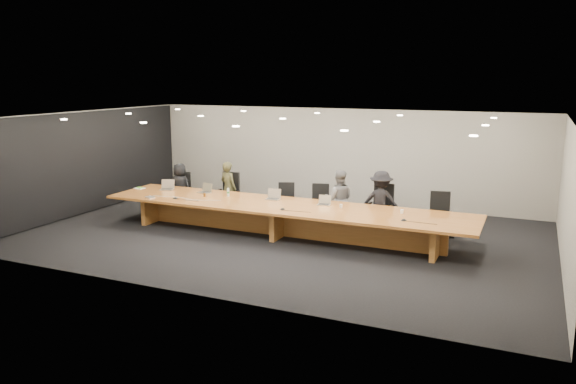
# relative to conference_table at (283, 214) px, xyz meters

# --- Properties ---
(ground) EXTENTS (12.00, 12.00, 0.00)m
(ground) POSITION_rel_conference_table_xyz_m (0.00, 0.00, -0.52)
(ground) COLOR black
(ground) RESTS_ON ground
(back_wall) EXTENTS (12.00, 0.02, 2.80)m
(back_wall) POSITION_rel_conference_table_xyz_m (0.00, 4.00, 0.88)
(back_wall) COLOR beige
(back_wall) RESTS_ON ground
(left_wall_panel) EXTENTS (0.08, 7.84, 2.74)m
(left_wall_panel) POSITION_rel_conference_table_xyz_m (-5.94, 0.00, 0.85)
(left_wall_panel) COLOR black
(left_wall_panel) RESTS_ON ground
(conference_table) EXTENTS (9.00, 1.80, 0.75)m
(conference_table) POSITION_rel_conference_table_xyz_m (0.00, 0.00, 0.00)
(conference_table) COLOR #975420
(conference_table) RESTS_ON ground
(chair_far_left) EXTENTS (0.69, 0.69, 1.06)m
(chair_far_left) POSITION_rel_conference_table_xyz_m (-3.75, 1.30, 0.01)
(chair_far_left) COLOR black
(chair_far_left) RESTS_ON ground
(chair_left) EXTENTS (0.62, 0.62, 1.19)m
(chair_left) POSITION_rel_conference_table_xyz_m (-2.20, 1.19, 0.07)
(chair_left) COLOR black
(chair_left) RESTS_ON ground
(chair_mid_left) EXTENTS (0.65, 0.65, 1.01)m
(chair_mid_left) POSITION_rel_conference_table_xyz_m (-0.51, 1.31, -0.02)
(chair_mid_left) COLOR black
(chair_mid_left) RESTS_ON ground
(chair_mid_right) EXTENTS (0.64, 0.64, 1.04)m
(chair_mid_right) POSITION_rel_conference_table_xyz_m (0.42, 1.34, 0.00)
(chair_mid_right) COLOR black
(chair_mid_right) RESTS_ON ground
(chair_right) EXTENTS (0.67, 0.67, 1.20)m
(chair_right) POSITION_rel_conference_table_xyz_m (2.03, 1.22, 0.08)
(chair_right) COLOR black
(chair_right) RESTS_ON ground
(chair_far_right) EXTENTS (0.64, 0.64, 1.10)m
(chair_far_right) POSITION_rel_conference_table_xyz_m (3.42, 1.29, 0.03)
(chair_far_right) COLOR black
(chair_far_right) RESTS_ON ground
(person_a) EXTENTS (0.65, 0.42, 1.33)m
(person_a) POSITION_rel_conference_table_xyz_m (-3.75, 1.24, 0.14)
(person_a) COLOR black
(person_a) RESTS_ON ground
(person_b) EXTENTS (0.62, 0.50, 1.48)m
(person_b) POSITION_rel_conference_table_xyz_m (-2.18, 1.23, 0.22)
(person_b) COLOR #37361E
(person_b) RESTS_ON ground
(person_c) EXTENTS (0.84, 0.73, 1.46)m
(person_c) POSITION_rel_conference_table_xyz_m (0.99, 1.19, 0.21)
(person_c) COLOR slate
(person_c) RESTS_ON ground
(person_d) EXTENTS (1.02, 0.63, 1.52)m
(person_d) POSITION_rel_conference_table_xyz_m (2.05, 1.17, 0.24)
(person_d) COLOR black
(person_d) RESTS_ON ground
(laptop_a) EXTENTS (0.41, 0.35, 0.27)m
(laptop_a) POSITION_rel_conference_table_xyz_m (-3.57, 0.37, 0.37)
(laptop_a) COLOR tan
(laptop_a) RESTS_ON conference_table
(laptop_b) EXTENTS (0.36, 0.30, 0.25)m
(laptop_b) POSITION_rel_conference_table_xyz_m (-2.44, 0.43, 0.36)
(laptop_b) COLOR #B7AC8C
(laptop_b) RESTS_ON conference_table
(laptop_c) EXTENTS (0.36, 0.27, 0.27)m
(laptop_c) POSITION_rel_conference_table_xyz_m (-0.46, 0.41, 0.36)
(laptop_c) COLOR tan
(laptop_c) RESTS_ON conference_table
(laptop_d) EXTENTS (0.31, 0.24, 0.23)m
(laptop_d) POSITION_rel_conference_table_xyz_m (0.89, 0.36, 0.34)
(laptop_d) COLOR #BDAC90
(laptop_d) RESTS_ON conference_table
(water_bottle) EXTENTS (0.07, 0.07, 0.20)m
(water_bottle) POSITION_rel_conference_table_xyz_m (-1.66, 0.32, 0.33)
(water_bottle) COLOR silver
(water_bottle) RESTS_ON conference_table
(amber_mug) EXTENTS (0.09, 0.09, 0.09)m
(amber_mug) POSITION_rel_conference_table_xyz_m (-2.18, 0.04, 0.27)
(amber_mug) COLOR brown
(amber_mug) RESTS_ON conference_table
(paper_cup_near) EXTENTS (0.09, 0.09, 0.08)m
(paper_cup_near) POSITION_rel_conference_table_xyz_m (1.36, 0.24, 0.27)
(paper_cup_near) COLOR silver
(paper_cup_near) RESTS_ON conference_table
(paper_cup_far) EXTENTS (0.09, 0.09, 0.09)m
(paper_cup_far) POSITION_rel_conference_table_xyz_m (2.76, 0.27, 0.27)
(paper_cup_far) COLOR white
(paper_cup_far) RESTS_ON conference_table
(notepad) EXTENTS (0.29, 0.25, 0.02)m
(notepad) POSITION_rel_conference_table_xyz_m (-4.35, 0.22, 0.24)
(notepad) COLOR silver
(notepad) RESTS_ON conference_table
(lime_gadget) EXTENTS (0.16, 0.11, 0.02)m
(lime_gadget) POSITION_rel_conference_table_xyz_m (-4.34, 0.21, 0.26)
(lime_gadget) COLOR #56B430
(lime_gadget) RESTS_ON notepad
(av_box) EXTENTS (0.26, 0.22, 0.03)m
(av_box) POSITION_rel_conference_table_xyz_m (-3.35, -0.64, 0.25)
(av_box) COLOR silver
(av_box) RESTS_ON conference_table
(mic_left) EXTENTS (0.15, 0.15, 0.03)m
(mic_left) POSITION_rel_conference_table_xyz_m (-2.72, -0.46, 0.25)
(mic_left) COLOR black
(mic_left) RESTS_ON conference_table
(mic_center) EXTENTS (0.14, 0.14, 0.03)m
(mic_center) POSITION_rel_conference_table_xyz_m (0.19, -0.44, 0.25)
(mic_center) COLOR black
(mic_center) RESTS_ON conference_table
(mic_right) EXTENTS (0.14, 0.14, 0.03)m
(mic_right) POSITION_rel_conference_table_xyz_m (2.93, -0.32, 0.25)
(mic_right) COLOR black
(mic_right) RESTS_ON conference_table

